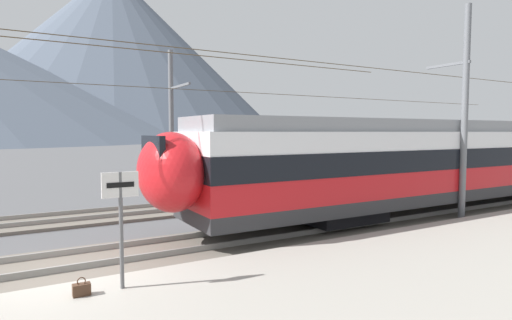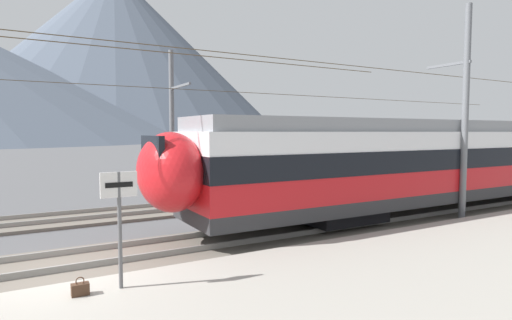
{
  "view_description": "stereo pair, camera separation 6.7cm",
  "coord_description": "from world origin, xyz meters",
  "px_view_note": "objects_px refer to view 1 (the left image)",
  "views": [
    {
      "loc": [
        -0.78,
        -9.98,
        3.4
      ],
      "look_at": [
        6.67,
        3.02,
        2.38
      ],
      "focal_mm": 29.17,
      "sensor_mm": 36.0,
      "label": 1
    },
    {
      "loc": [
        -0.72,
        -10.02,
        3.4
      ],
      "look_at": [
        6.67,
        3.02,
        2.38
      ],
      "focal_mm": 29.17,
      "sensor_mm": 36.0,
      "label": 2
    }
  ],
  "objects_px": {
    "handbag_near_sign": "(82,289)",
    "platform_sign": "(121,203)",
    "catenary_mast_mid": "(462,111)",
    "train_near_platform": "(479,158)",
    "catenary_mast_far_side": "(173,123)"
  },
  "relations": [
    {
      "from": "catenary_mast_far_side",
      "to": "platform_sign",
      "type": "relative_size",
      "value": 17.92
    },
    {
      "from": "handbag_near_sign",
      "to": "platform_sign",
      "type": "bearing_deg",
      "value": -0.39
    },
    {
      "from": "catenary_mast_far_side",
      "to": "platform_sign",
      "type": "bearing_deg",
      "value": -113.38
    },
    {
      "from": "catenary_mast_mid",
      "to": "platform_sign",
      "type": "distance_m",
      "value": 13.07
    },
    {
      "from": "catenary_mast_far_side",
      "to": "platform_sign",
      "type": "height_order",
      "value": "catenary_mast_far_side"
    },
    {
      "from": "catenary_mast_mid",
      "to": "catenary_mast_far_side",
      "type": "bearing_deg",
      "value": 130.1
    },
    {
      "from": "platform_sign",
      "to": "catenary_mast_mid",
      "type": "bearing_deg",
      "value": 6.38
    },
    {
      "from": "catenary_mast_far_side",
      "to": "handbag_near_sign",
      "type": "height_order",
      "value": "catenary_mast_far_side"
    },
    {
      "from": "catenary_mast_mid",
      "to": "handbag_near_sign",
      "type": "relative_size",
      "value": 116.51
    },
    {
      "from": "train_near_platform",
      "to": "handbag_near_sign",
      "type": "xyz_separation_m",
      "value": [
        -17.1,
        -2.89,
        -1.81
      ]
    },
    {
      "from": "catenary_mast_mid",
      "to": "catenary_mast_far_side",
      "type": "relative_size",
      "value": 1.0
    },
    {
      "from": "train_near_platform",
      "to": "platform_sign",
      "type": "height_order",
      "value": "train_near_platform"
    },
    {
      "from": "catenary_mast_far_side",
      "to": "handbag_near_sign",
      "type": "distance_m",
      "value": 12.76
    },
    {
      "from": "train_near_platform",
      "to": "catenary_mast_far_side",
      "type": "distance_m",
      "value": 14.23
    },
    {
      "from": "platform_sign",
      "to": "catenary_mast_far_side",
      "type": "bearing_deg",
      "value": 66.62
    }
  ]
}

